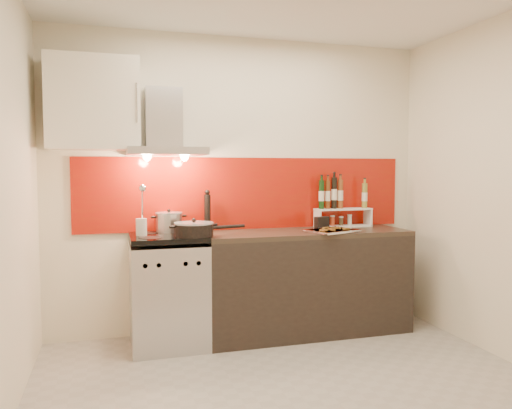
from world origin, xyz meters
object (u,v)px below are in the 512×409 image
object	(u,v)px
stock_pot	(169,222)
baking_tray	(332,230)
range_stove	(168,292)
pepper_mill	(207,211)
counter	(306,281)
saute_pan	(195,229)

from	to	relation	value
stock_pot	baking_tray	bearing A→B (deg)	-13.85
range_stove	pepper_mill	xyz separation A→B (m)	(0.36, 0.19, 0.63)
counter	pepper_mill	bearing A→B (deg)	167.52
range_stove	baking_tray	xyz separation A→B (m)	(1.37, -0.15, 0.47)
baking_tray	saute_pan	bearing A→B (deg)	179.51
saute_pan	baking_tray	size ratio (longest dim) A/B	1.20
range_stove	saute_pan	world-z (taller)	saute_pan
pepper_mill	stock_pot	bearing A→B (deg)	-177.86
saute_pan	pepper_mill	world-z (taller)	pepper_mill
range_stove	baking_tray	world-z (taller)	baking_tray
stock_pot	baking_tray	distance (m)	1.38
stock_pot	saute_pan	world-z (taller)	stock_pot
baking_tray	pepper_mill	bearing A→B (deg)	161.27
range_stove	stock_pot	distance (m)	0.58
saute_pan	range_stove	bearing A→B (deg)	143.96
counter	pepper_mill	size ratio (longest dim) A/B	4.97
stock_pot	saute_pan	xyz separation A→B (m)	(0.16, -0.32, -0.03)
range_stove	stock_pot	xyz separation A→B (m)	(0.03, 0.18, 0.55)
saute_pan	baking_tray	world-z (taller)	saute_pan
range_stove	counter	bearing A→B (deg)	0.23
saute_pan	baking_tray	xyz separation A→B (m)	(1.18, -0.01, -0.05)
stock_pot	baking_tray	xyz separation A→B (m)	(1.34, -0.33, -0.08)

